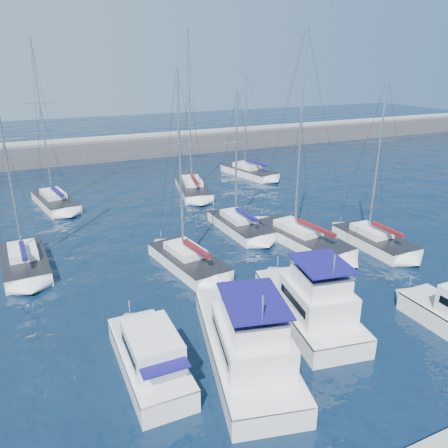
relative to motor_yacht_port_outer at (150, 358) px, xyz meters
name	(u,v)px	position (x,y,z in m)	size (l,w,h in m)	color
ground	(324,313)	(11.17, 0.94, -0.94)	(220.00, 220.00, 0.00)	black
breakwater	(126,150)	(11.17, 52.94, 0.11)	(160.00, 6.00, 4.45)	#424244
motor_yacht_port_outer	(150,358)	(0.00, 0.00, 0.00)	(2.73, 7.25, 3.20)	white
motor_yacht_port_inner	(247,344)	(4.68, -1.22, 0.19)	(6.10, 11.16, 4.69)	white
motor_yacht_stbd_inner	(311,305)	(9.84, 0.52, 0.19)	(5.10, 9.45, 4.69)	white
sailboat_mid_a	(25,262)	(-5.21, 15.45, -0.41)	(3.39, 7.67, 15.21)	white
sailboat_mid_b	(188,260)	(5.92, 10.56, -0.42)	(4.21, 8.01, 14.58)	white
sailboat_mid_c	(239,225)	(12.81, 15.62, -0.44)	(3.14, 7.90, 12.68)	white
sailboat_mid_d	(301,237)	(16.23, 10.75, -0.41)	(4.30, 9.87, 17.45)	white
sailboat_mid_e	(374,240)	(21.39, 7.67, -0.42)	(3.09, 7.37, 13.79)	white
sailboat_back_a	(55,201)	(-1.73, 30.41, -0.39)	(4.48, 8.69, 17.11)	white
sailboat_back_b	(193,188)	(13.49, 29.06, -0.39)	(5.05, 9.81, 18.36)	white
sailboat_back_c	(249,172)	(23.29, 33.42, -0.44)	(4.83, 9.15, 13.32)	white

